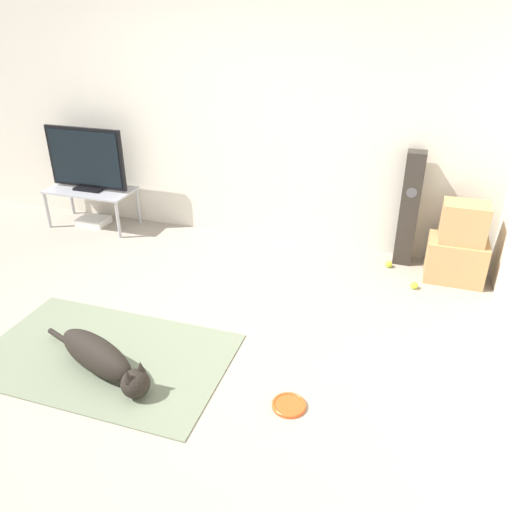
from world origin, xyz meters
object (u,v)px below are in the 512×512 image
object	(u,v)px
frisbee	(289,405)
cardboard_box_upper	(464,223)
game_console	(94,221)
floor_speaker	(409,209)
dog	(101,358)
tv	(86,160)
tv_stand	(91,193)
tennis_ball_by_boxes	(414,285)
tennis_ball_near_speaker	(389,264)
cardboard_box_lower	(455,260)

from	to	relation	value
frisbee	cardboard_box_upper	size ratio (longest dim) A/B	0.57
frisbee	game_console	bearing A→B (deg)	143.61
floor_speaker	game_console	bearing A→B (deg)	-177.58
dog	tv	bearing A→B (deg)	125.05
frisbee	dog	bearing A→B (deg)	-175.92
frisbee	cardboard_box_upper	xyz separation A→B (m)	(1.03, 2.05, 0.56)
cardboard_box_upper	tv_stand	xyz separation A→B (m)	(-3.88, 0.06, -0.19)
dog	frisbee	distance (m)	1.31
frisbee	tennis_ball_by_boxes	bearing A→B (deg)	68.40
floor_speaker	tennis_ball_near_speaker	world-z (taller)	floor_speaker
floor_speaker	dog	bearing A→B (deg)	-128.17
floor_speaker	tennis_ball_near_speaker	bearing A→B (deg)	-124.28
cardboard_box_lower	tv_stand	bearing A→B (deg)	179.31
frisbee	floor_speaker	bearing A→B (deg)	76.16
tennis_ball_by_boxes	game_console	size ratio (longest dim) A/B	0.20
cardboard_box_lower	tennis_ball_near_speaker	world-z (taller)	cardboard_box_lower
dog	game_console	xyz separation A→B (m)	(-1.58, 2.21, -0.10)
cardboard_box_upper	tennis_ball_by_boxes	distance (m)	0.70
cardboard_box_lower	tv	size ratio (longest dim) A/B	0.56
frisbee	game_console	xyz separation A→B (m)	(-2.88, 2.12, 0.02)
tv	tennis_ball_near_speaker	world-z (taller)	tv
frisbee	tennis_ball_near_speaker	world-z (taller)	tennis_ball_near_speaker
tennis_ball_by_boxes	cardboard_box_upper	bearing A→B (deg)	40.66
frisbee	game_console	size ratio (longest dim) A/B	0.67
dog	floor_speaker	xyz separation A→B (m)	(1.86, 2.36, 0.42)
dog	tennis_ball_by_boxes	distance (m)	2.72
tv	game_console	xyz separation A→B (m)	(-0.04, 0.01, -0.73)
dog	cardboard_box_upper	world-z (taller)	cardboard_box_upper
cardboard_box_lower	tv_stand	size ratio (longest dim) A/B	0.53
tennis_ball_by_boxes	frisbee	bearing A→B (deg)	-111.60
floor_speaker	tv_stand	bearing A→B (deg)	-177.34
floor_speaker	cardboard_box_upper	bearing A→B (deg)	-24.91
frisbee	tv	xyz separation A→B (m)	(-2.84, 2.11, 0.75)
dog	cardboard_box_lower	distance (m)	3.17
cardboard_box_lower	tennis_ball_by_boxes	world-z (taller)	cardboard_box_lower
frisbee	tv_stand	distance (m)	3.56
dog	tennis_ball_by_boxes	xyz separation A→B (m)	(1.99, 1.85, -0.10)
frisbee	cardboard_box_upper	distance (m)	2.36
tennis_ball_by_boxes	cardboard_box_lower	bearing A→B (deg)	42.68
game_console	tv	bearing A→B (deg)	-15.40
tennis_ball_near_speaker	floor_speaker	bearing A→B (deg)	55.72
cardboard_box_upper	tennis_ball_near_speaker	size ratio (longest dim) A/B	5.82
floor_speaker	tv	distance (m)	3.41
dog	tennis_ball_near_speaker	size ratio (longest dim) A/B	15.92
tennis_ball_near_speaker	game_console	bearing A→B (deg)	179.67
dog	tennis_ball_by_boxes	world-z (taller)	dog
cardboard_box_upper	tennis_ball_near_speaker	world-z (taller)	cardboard_box_upper
frisbee	tennis_ball_by_boxes	size ratio (longest dim) A/B	3.34
tennis_ball_near_speaker	tv_stand	bearing A→B (deg)	179.89
tv_stand	floor_speaker	bearing A→B (deg)	2.66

